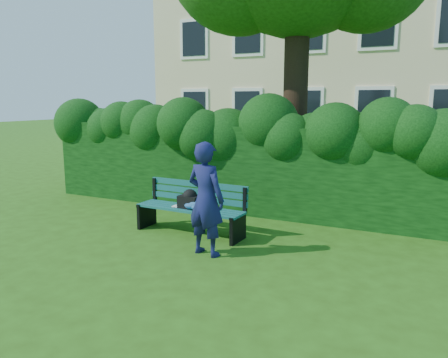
% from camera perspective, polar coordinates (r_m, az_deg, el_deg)
% --- Properties ---
extents(ground, '(80.00, 80.00, 0.00)m').
position_cam_1_polar(ground, '(7.41, -2.08, -8.00)').
color(ground, '#294F12').
rests_on(ground, ground).
extents(apartment_building, '(16.00, 8.08, 12.00)m').
position_cam_1_polar(apartment_building, '(20.78, 17.67, 19.99)').
color(apartment_building, '#CFBF8B').
rests_on(apartment_building, ground).
extents(hedge, '(10.00, 1.00, 1.80)m').
position_cam_1_polar(hedge, '(9.14, 4.45, 1.29)').
color(hedge, black).
rests_on(hedge, ground).
extents(park_bench, '(2.02, 0.64, 0.89)m').
position_cam_1_polar(park_bench, '(7.66, -4.03, -3.53)').
color(park_bench, '#0E4940').
rests_on(park_bench, ground).
extents(man_reading, '(0.69, 0.51, 1.73)m').
position_cam_1_polar(man_reading, '(6.53, -2.38, -2.63)').
color(man_reading, '#171A51').
rests_on(man_reading, ground).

